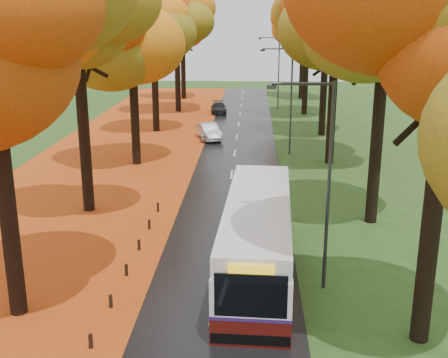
# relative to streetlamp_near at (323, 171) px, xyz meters

# --- Properties ---
(road) EXTENTS (6.50, 90.00, 0.04)m
(road) POSITION_rel_streetlamp_near_xyz_m (-3.95, 17.00, -4.69)
(road) COLOR black
(road) RESTS_ON ground
(centre_line) EXTENTS (0.12, 90.00, 0.01)m
(centre_line) POSITION_rel_streetlamp_near_xyz_m (-3.95, 17.00, -4.67)
(centre_line) COLOR silver
(centre_line) RESTS_ON road
(leaf_verge) EXTENTS (12.00, 90.00, 0.02)m
(leaf_verge) POSITION_rel_streetlamp_near_xyz_m (-12.95, 17.00, -4.70)
(leaf_verge) COLOR #99250D
(leaf_verge) RESTS_ON ground
(leaf_drift) EXTENTS (0.90, 90.00, 0.01)m
(leaf_drift) POSITION_rel_streetlamp_near_xyz_m (-7.00, 17.00, -4.67)
(leaf_drift) COLOR #D46415
(leaf_drift) RESTS_ON road
(trees_left) EXTENTS (9.20, 74.00, 13.88)m
(trees_left) POSITION_rel_streetlamp_near_xyz_m (-11.13, 19.06, 4.82)
(trees_left) COLOR black
(trees_left) RESTS_ON ground
(trees_right) EXTENTS (9.30, 74.20, 13.96)m
(trees_right) POSITION_rel_streetlamp_near_xyz_m (3.24, 18.91, 4.98)
(trees_right) COLOR black
(trees_right) RESTS_ON ground
(bollard_row) EXTENTS (0.11, 23.51, 0.52)m
(bollard_row) POSITION_rel_streetlamp_near_xyz_m (-7.65, -3.30, -4.45)
(bollard_row) COLOR black
(bollard_row) RESTS_ON ground
(streetlamp_near) EXTENTS (2.45, 0.18, 8.00)m
(streetlamp_near) POSITION_rel_streetlamp_near_xyz_m (0.00, 0.00, 0.00)
(streetlamp_near) COLOR #333538
(streetlamp_near) RESTS_ON ground
(streetlamp_mid) EXTENTS (2.45, 0.18, 8.00)m
(streetlamp_mid) POSITION_rel_streetlamp_near_xyz_m (0.00, 22.00, 0.00)
(streetlamp_mid) COLOR #333538
(streetlamp_mid) RESTS_ON ground
(streetlamp_far) EXTENTS (2.45, 0.18, 8.00)m
(streetlamp_far) POSITION_rel_streetlamp_near_xyz_m (0.00, 44.00, 0.00)
(streetlamp_far) COLOR #333538
(streetlamp_far) RESTS_ON ground
(bus) EXTENTS (3.11, 11.56, 3.02)m
(bus) POSITION_rel_streetlamp_near_xyz_m (-2.34, 1.32, -3.09)
(bus) COLOR #4B0F0B
(bus) RESTS_ON road
(car_white) EXTENTS (1.90, 3.89, 1.28)m
(car_white) POSITION_rel_streetlamp_near_xyz_m (-6.30, 27.08, -4.03)
(car_white) COLOR #BABABE
(car_white) RESTS_ON road
(car_silver) EXTENTS (2.67, 4.29, 1.34)m
(car_silver) POSITION_rel_streetlamp_near_xyz_m (-6.30, 26.99, -4.01)
(car_silver) COLOR #ADB1B6
(car_silver) RESTS_ON road
(car_dark) EXTENTS (2.00, 4.09, 1.15)m
(car_dark) POSITION_rel_streetlamp_near_xyz_m (-6.30, 40.49, -4.10)
(car_dark) COLOR black
(car_dark) RESTS_ON road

